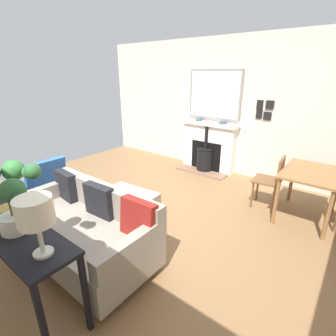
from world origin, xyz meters
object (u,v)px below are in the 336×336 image
object	(u,v)px
armchair_accent	(43,180)
dining_chair_near_fireplace	(273,178)
console_table	(9,233)
mantel_bowl_near	(199,120)
ottoman	(125,204)
potted_plant	(5,190)
mantel_bowl_far	(223,123)
table_lamp_far_end	(35,213)
fireplace	(208,149)
sofa	(85,229)
dining_table	(311,179)

from	to	relation	value
armchair_accent	dining_chair_near_fireplace	xyz separation A→B (m)	(-2.15, 2.84, 0.05)
console_table	mantel_bowl_near	bearing A→B (deg)	-171.95
ottoman	armchair_accent	size ratio (longest dim) A/B	1.04
armchair_accent	potted_plant	world-z (taller)	potted_plant
mantel_bowl_far	table_lamp_far_end	world-z (taller)	table_lamp_far_end
ottoman	table_lamp_far_end	bearing A→B (deg)	28.94
mantel_bowl_near	console_table	world-z (taller)	mantel_bowl_near
potted_plant	ottoman	bearing A→B (deg)	-164.94
console_table	potted_plant	distance (m)	0.51
fireplace	console_table	size ratio (longest dim) A/B	0.74
sofa	dining_chair_near_fireplace	world-z (taller)	sofa
dining_table	dining_chair_near_fireplace	distance (m)	0.52
fireplace	potted_plant	distance (m)	4.16
console_table	dining_chair_near_fireplace	bearing A→B (deg)	157.25
ottoman	console_table	distance (m)	1.65
table_lamp_far_end	ottoman	bearing A→B (deg)	-151.06
fireplace	ottoman	xyz separation A→B (m)	(2.50, 0.05, -0.23)
table_lamp_far_end	potted_plant	bearing A→B (deg)	-89.13
mantel_bowl_near	ottoman	xyz separation A→B (m)	(2.55, 0.34, -0.83)
mantel_bowl_near	ottoman	bearing A→B (deg)	7.70
mantel_bowl_far	dining_table	xyz separation A→B (m)	(0.94, 1.85, -0.43)
sofa	ottoman	world-z (taller)	sofa
mantel_bowl_far	table_lamp_far_end	bearing A→B (deg)	8.87
table_lamp_far_end	dining_table	world-z (taller)	table_lamp_far_end
ottoman	dining_table	xyz separation A→B (m)	(-1.61, 2.07, 0.40)
console_table	mantel_bowl_far	bearing A→B (deg)	-179.79
sofa	armchair_accent	size ratio (longest dim) A/B	2.19
mantel_bowl_far	armchair_accent	distance (m)	3.48
mantel_bowl_near	ottoman	world-z (taller)	mantel_bowl_near
mantel_bowl_near	dining_chair_near_fireplace	world-z (taller)	mantel_bowl_near
fireplace	table_lamp_far_end	xyz separation A→B (m)	(4.06, 0.92, 0.67)
potted_plant	dining_table	distance (m)	3.62
mantel_bowl_near	console_table	xyz separation A→B (m)	(4.11, 0.58, -0.36)
fireplace	armchair_accent	world-z (taller)	fireplace
sofa	table_lamp_far_end	xyz separation A→B (m)	(0.72, 0.62, 0.78)
mantel_bowl_near	ottoman	distance (m)	2.70
armchair_accent	dining_table	size ratio (longest dim) A/B	0.85
mantel_bowl_far	ottoman	distance (m)	2.69
mantel_bowl_near	armchair_accent	size ratio (longest dim) A/B	0.18
dining_table	potted_plant	bearing A→B (deg)	-27.45
ottoman	potted_plant	xyz separation A→B (m)	(1.57, 0.42, 0.95)
armchair_accent	dining_table	bearing A→B (deg)	122.71
fireplace	potted_plant	world-z (taller)	potted_plant
ottoman	potted_plant	bearing A→B (deg)	15.06
mantel_bowl_far	dining_table	size ratio (longest dim) A/B	0.16
mantel_bowl_far	mantel_bowl_near	bearing A→B (deg)	-90.00
potted_plant	dining_chair_near_fireplace	distance (m)	3.45
mantel_bowl_near	armchair_accent	bearing A→B (deg)	-16.68
potted_plant	mantel_bowl_near	bearing A→B (deg)	-169.45
mantel_bowl_near	armchair_accent	distance (m)	3.28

